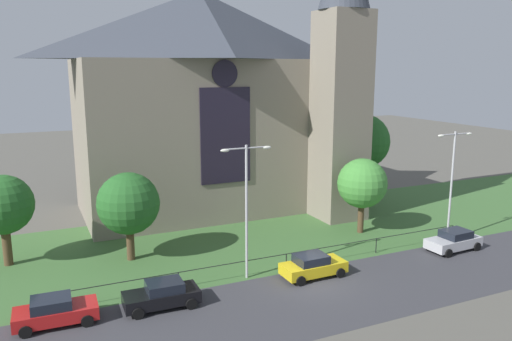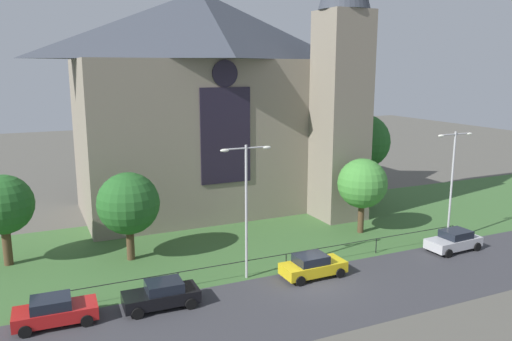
# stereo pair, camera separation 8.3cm
# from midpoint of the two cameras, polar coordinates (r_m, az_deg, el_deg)

# --- Properties ---
(ground) EXTENTS (160.00, 160.00, 0.00)m
(ground) POSITION_cam_midpoint_polar(r_m,az_deg,el_deg) (41.01, -0.98, -7.34)
(ground) COLOR #56544C
(road_asphalt) EXTENTS (120.00, 8.00, 0.01)m
(road_asphalt) POSITION_cam_midpoint_polar(r_m,az_deg,el_deg) (31.18, 8.20, -13.74)
(road_asphalt) COLOR #38383D
(road_asphalt) RESTS_ON ground
(grass_verge) EXTENTS (120.00, 20.00, 0.01)m
(grass_verge) POSITION_cam_midpoint_polar(r_m,az_deg,el_deg) (39.29, 0.21, -8.19)
(grass_verge) COLOR #3D6633
(grass_verge) RESTS_ON ground
(church_building) EXTENTS (23.20, 16.20, 26.00)m
(church_building) POSITION_cam_midpoint_polar(r_m,az_deg,el_deg) (47.23, -5.08, 7.85)
(church_building) COLOR gray
(church_building) RESTS_ON ground
(iron_railing) EXTENTS (29.65, 0.07, 1.13)m
(iron_railing) POSITION_cam_midpoint_polar(r_m,az_deg,el_deg) (34.13, 3.37, -9.60)
(iron_railing) COLOR black
(iron_railing) RESTS_ON ground
(tree_left_far) EXTENTS (4.03, 4.03, 6.28)m
(tree_left_far) POSITION_cam_midpoint_polar(r_m,az_deg,el_deg) (37.90, -26.72, -3.52)
(tree_left_far) COLOR #4C3823
(tree_left_far) RESTS_ON ground
(tree_right_near) EXTENTS (4.02, 4.02, 6.14)m
(tree_right_near) POSITION_cam_midpoint_polar(r_m,az_deg,el_deg) (41.57, 11.84, -1.45)
(tree_right_near) COLOR #4C3823
(tree_right_near) RESTS_ON ground
(tree_left_near) EXTENTS (4.31, 4.31, 6.23)m
(tree_left_near) POSITION_cam_midpoint_polar(r_m,az_deg,el_deg) (35.99, -14.27, -3.66)
(tree_left_near) COLOR #4C3823
(tree_left_near) RESTS_ON ground
(tree_right_far) EXTENTS (5.24, 5.24, 8.95)m
(tree_right_far) POSITION_cam_midpoint_polar(r_m,az_deg,el_deg) (49.61, 11.87, 3.19)
(tree_right_far) COLOR #4C3823
(tree_right_far) RESTS_ON ground
(streetlamp_near) EXTENTS (3.37, 0.26, 8.64)m
(streetlamp_near) POSITION_cam_midpoint_polar(r_m,az_deg,el_deg) (31.46, -1.16, -2.83)
(streetlamp_near) COLOR #B2B2B7
(streetlamp_near) RESTS_ON ground
(streetlamp_far) EXTENTS (3.37, 0.26, 8.58)m
(streetlamp_far) POSITION_cam_midpoint_polar(r_m,az_deg,el_deg) (41.22, 21.22, -0.22)
(streetlamp_far) COLOR #B2B2B7
(streetlamp_far) RESTS_ON ground
(parked_car_red) EXTENTS (4.27, 2.16, 1.51)m
(parked_car_red) POSITION_cam_midpoint_polar(r_m,az_deg,el_deg) (29.40, -21.82, -14.52)
(parked_car_red) COLOR #B21919
(parked_car_red) RESTS_ON ground
(parked_car_black) EXTENTS (4.25, 2.13, 1.51)m
(parked_car_black) POSITION_cam_midpoint_polar(r_m,az_deg,el_deg) (29.68, -10.63, -13.60)
(parked_car_black) COLOR black
(parked_car_black) RESTS_ON ground
(parked_car_yellow) EXTENTS (4.22, 2.06, 1.51)m
(parked_car_yellow) POSITION_cam_midpoint_polar(r_m,az_deg,el_deg) (33.28, 6.36, -10.63)
(parked_car_yellow) COLOR gold
(parked_car_yellow) RESTS_ON ground
(parked_car_silver) EXTENTS (4.28, 2.18, 1.51)m
(parked_car_silver) POSITION_cam_midpoint_polar(r_m,az_deg,el_deg) (40.35, 21.36, -7.36)
(parked_car_silver) COLOR #B7B7BC
(parked_car_silver) RESTS_ON ground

